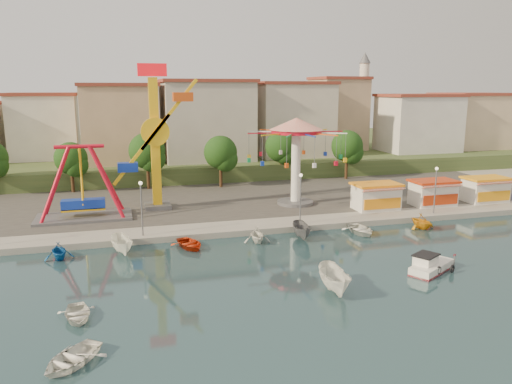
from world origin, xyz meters
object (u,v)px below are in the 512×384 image
object	(u,v)px
cabin_motorboat	(430,266)
wave_swinger	(296,142)
kamikaze_tower	(158,141)
rowboat_a	(77,314)
skiff	(335,280)
pirate_ship_ride	(82,184)

from	to	relation	value
cabin_motorboat	wave_swinger	bearing A→B (deg)	68.16
wave_swinger	cabin_motorboat	xyz separation A→B (m)	(3.21, -22.86, -7.77)
wave_swinger	kamikaze_tower	bearing A→B (deg)	172.53
kamikaze_tower	wave_swinger	size ratio (longest dim) A/B	1.42
kamikaze_tower	wave_swinger	xyz separation A→B (m)	(15.94, -2.09, -0.29)
kamikaze_tower	wave_swinger	bearing A→B (deg)	-7.47
cabin_motorboat	rowboat_a	bearing A→B (deg)	152.98
rowboat_a	wave_swinger	bearing A→B (deg)	38.72
wave_swinger	cabin_motorboat	distance (m)	24.36
wave_swinger	skiff	size ratio (longest dim) A/B	2.46
kamikaze_tower	cabin_motorboat	distance (m)	32.47
wave_swinger	rowboat_a	distance (m)	34.61
pirate_ship_ride	skiff	distance (m)	30.74
skiff	pirate_ship_ride	bearing A→B (deg)	135.02
pirate_ship_ride	skiff	xyz separation A→B (m)	(18.40, -24.37, -3.48)
wave_swinger	skiff	distance (m)	26.37
kamikaze_tower	rowboat_a	distance (m)	28.51
pirate_ship_ride	rowboat_a	size ratio (longest dim) A/B	3.02
cabin_motorboat	rowboat_a	world-z (taller)	cabin_motorboat
rowboat_a	skiff	size ratio (longest dim) A/B	0.70
kamikaze_tower	skiff	bearing A→B (deg)	-69.46
wave_swinger	skiff	world-z (taller)	wave_swinger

